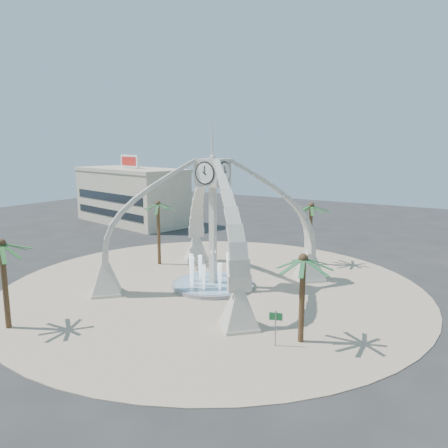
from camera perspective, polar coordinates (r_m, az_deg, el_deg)
The scene contains 10 objects.
ground at distance 42.82m, azimuth -1.43°, elevation -8.18°, with size 140.00×140.00×0.00m, color #282828.
plaza at distance 42.81m, azimuth -1.43°, elevation -8.14°, with size 40.00×40.00×0.06m, color tan.
clock_tower at distance 41.23m, azimuth -1.47°, elevation 0.41°, with size 17.94×17.94×16.30m.
fountain at distance 42.73m, azimuth -1.43°, elevation -7.81°, with size 8.00×8.00×3.62m.
building_nw at distance 78.52m, azimuth -12.04°, elevation 3.67°, with size 23.75×13.73×11.90m.
palm_east at distance 29.97m, azimuth 10.31°, elevation -4.61°, with size 5.13×5.13×6.82m.
palm_west at distance 49.62m, azimuth -8.63°, elevation 2.50°, with size 5.22×5.22×7.83m.
palm_north at distance 50.02m, azimuth 11.33°, elevation 2.27°, with size 5.20×5.20×7.67m.
palm_south at distance 35.55m, azimuth -27.09°, elevation -2.46°, with size 5.06×5.06×7.33m.
street_sign at distance 30.39m, azimuth 6.77°, elevation -12.46°, with size 0.90×0.34×2.58m.
Camera 1 is at (22.59, -33.76, 13.55)m, focal length 35.00 mm.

